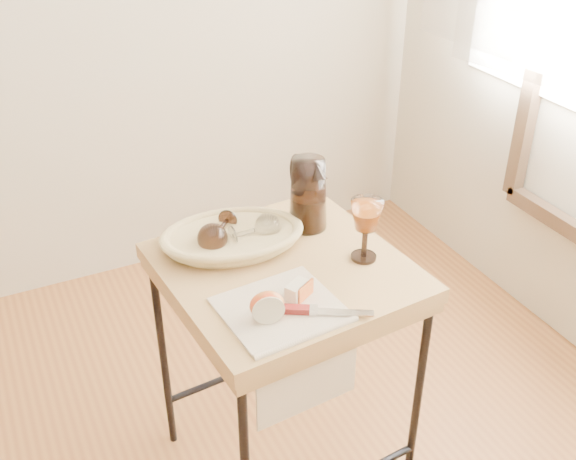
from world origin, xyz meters
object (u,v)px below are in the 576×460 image
tea_towel (281,308)px  apple_half (267,305)px  bread_basket (232,239)px  wine_goblet (365,230)px  pitcher (308,194)px  table_knife (317,310)px  goblet_lying_b (253,231)px  side_table (285,373)px  goblet_lying_a (219,230)px

tea_towel → apple_half: 0.06m
bread_basket → wine_goblet: wine_goblet is taller
pitcher → table_knife: size_ratio=1.04×
goblet_lying_b → wine_goblet: bearing=-39.8°
side_table → table_knife: (-0.02, -0.22, 0.40)m
goblet_lying_a → wine_goblet: wine_goblet is taller
side_table → tea_towel: bearing=-118.8°
tea_towel → goblet_lying_b: bearing=74.9°
side_table → bread_basket: bread_basket is taller
goblet_lying_b → goblet_lying_a: bearing=154.2°
wine_goblet → tea_towel: bearing=-160.8°
bread_basket → table_knife: size_ratio=1.45×
bread_basket → apple_half: apple_half is taller
bread_basket → pitcher: bearing=11.4°
goblet_lying_b → table_knife: (0.02, -0.35, -0.03)m
side_table → wine_goblet: bearing=-17.1°
bread_basket → pitcher: pitcher is taller
tea_towel → side_table: bearing=56.7°
bread_basket → apple_half: 0.34m
pitcher → apple_half: (-0.28, -0.34, -0.06)m
bread_basket → wine_goblet: (0.29, -0.21, 0.06)m
side_table → wine_goblet: wine_goblet is taller
bread_basket → goblet_lying_b: (0.05, -0.02, 0.02)m
bread_basket → goblet_lying_a: (-0.03, 0.02, 0.03)m
apple_half → table_knife: size_ratio=0.34×
apple_half → table_knife: bearing=-3.6°
goblet_lying_b → wine_goblet: size_ratio=0.68×
goblet_lying_a → bread_basket: bearing=107.9°
side_table → tea_towel: 0.43m
pitcher → table_knife: (-0.17, -0.38, -0.09)m
apple_half → table_knife: 0.12m
tea_towel → table_knife: table_knife is taller
apple_half → table_knife: (0.11, -0.04, -0.03)m
goblet_lying_b → pitcher: bearing=6.5°
wine_goblet → apple_half: size_ratio=2.14×
side_table → tea_towel: (-0.09, -0.17, 0.39)m
side_table → table_knife: bearing=-95.6°
tea_towel → pitcher: 0.41m
goblet_lying_a → apple_half: 0.35m
bread_basket → table_knife: bearing=-69.9°
tea_towel → bread_basket: bread_basket is taller
apple_half → pitcher: bearing=63.8°
pitcher → wine_goblet: bearing=-72.6°
goblet_lying_a → table_knife: 0.40m
goblet_lying_a → side_table: bearing=81.5°
side_table → goblet_lying_b: size_ratio=6.43×
tea_towel → goblet_lying_a: (-0.03, 0.33, 0.05)m
apple_half → goblet_lying_a: bearing=101.1°
tea_towel → wine_goblet: size_ratio=1.56×
pitcher → apple_half: 0.45m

